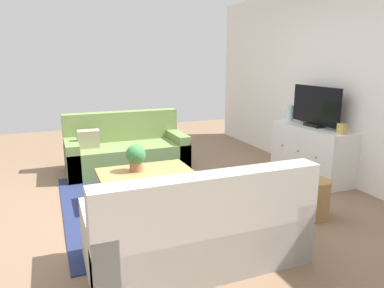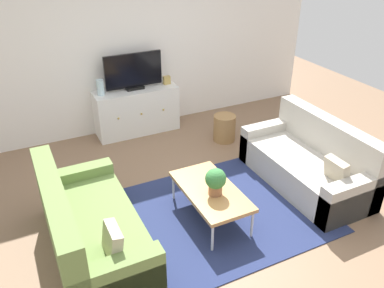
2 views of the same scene
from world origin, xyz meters
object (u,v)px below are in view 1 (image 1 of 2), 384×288
at_px(coffee_table, 144,172).
at_px(mantel_clock, 342,129).
at_px(couch_left_side, 125,151).
at_px(tv_console, 311,152).
at_px(wicker_basket, 313,198).
at_px(couch_right_side, 199,234).
at_px(flat_screen_tv, 316,107).
at_px(glass_vase, 290,113).
at_px(potted_plant, 136,157).

distance_m(coffee_table, mantel_clock, 2.53).
bearing_deg(coffee_table, couch_left_side, 177.45).
relative_size(tv_console, wicker_basket, 3.17).
distance_m(couch_right_side, coffee_table, 1.50).
distance_m(couch_left_side, flat_screen_tv, 2.85).
bearing_deg(tv_console, mantel_clock, 0.00).
bearing_deg(flat_screen_tv, coffee_table, -89.51).
bearing_deg(glass_vase, potted_plant, -77.54).
height_order(couch_left_side, flat_screen_tv, flat_screen_tv).
height_order(tv_console, glass_vase, glass_vase).
bearing_deg(mantel_clock, coffee_table, -101.88).
height_order(flat_screen_tv, glass_vase, flat_screen_tv).
bearing_deg(mantel_clock, wicker_basket, -56.56).
relative_size(coffee_table, wicker_basket, 2.58).
distance_m(coffee_table, tv_console, 2.44).
distance_m(couch_left_side, coffee_table, 1.39).
bearing_deg(coffee_table, glass_vase, 102.82).
distance_m(coffee_table, glass_vase, 2.55).
relative_size(couch_left_side, coffee_table, 1.65).
bearing_deg(tv_console, glass_vase, 180.00).
relative_size(flat_screen_tv, wicker_basket, 2.17).
relative_size(couch_right_side, glass_vase, 7.45).
distance_m(glass_vase, wicker_basket, 1.97).
height_order(couch_right_side, coffee_table, couch_right_side).
relative_size(tv_console, mantel_clock, 10.05).
relative_size(potted_plant, flat_screen_tv, 0.35).
relative_size(glass_vase, mantel_clock, 1.82).
bearing_deg(potted_plant, mantel_clock, 78.66).
bearing_deg(coffee_table, tv_console, 90.49).
bearing_deg(potted_plant, couch_right_side, 5.99).
height_order(potted_plant, glass_vase, glass_vase).
xyz_separation_m(couch_left_side, couch_right_side, (2.88, 0.00, 0.00)).
height_order(couch_left_side, couch_right_side, same).
height_order(couch_left_side, mantel_clock, mantel_clock).
distance_m(couch_right_side, wicker_basket, 1.55).
height_order(glass_vase, wicker_basket, glass_vase).
height_order(coffee_table, tv_console, tv_console).
bearing_deg(glass_vase, tv_console, -0.00).
xyz_separation_m(glass_vase, wicker_basket, (1.65, -0.88, -0.64)).
relative_size(couch_right_side, flat_screen_tv, 1.96).
distance_m(couch_right_side, glass_vase, 3.19).
height_order(couch_right_side, glass_vase, glass_vase).
bearing_deg(coffee_table, potted_plant, -86.98).
bearing_deg(wicker_basket, couch_right_side, -74.96).
distance_m(couch_left_side, tv_console, 2.74).
bearing_deg(wicker_basket, coffee_table, -125.04).
bearing_deg(mantel_clock, glass_vase, 180.00).
distance_m(couch_left_side, couch_right_side, 2.88).
bearing_deg(tv_console, wicker_basket, -38.27).
distance_m(potted_plant, wicker_basket, 2.01).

